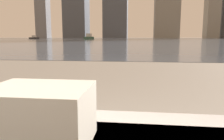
{
  "coord_description": "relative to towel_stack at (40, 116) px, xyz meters",
  "views": [
    {
      "loc": [
        0.19,
        0.23,
        0.78
      ],
      "look_at": [
        -0.05,
        2.19,
        0.47
      ],
      "focal_mm": 35.0,
      "sensor_mm": 36.0,
      "label": 1
    }
  ],
  "objects": [
    {
      "name": "harbor_boat_1",
      "position": [
        -13.09,
        58.4,
        0.01
      ],
      "size": [
        2.01,
        4.42,
        1.6
      ],
      "color": "#335647",
      "rests_on": "harbor_water"
    },
    {
      "name": "harbor_water",
      "position": [
        0.07,
        61.24,
        -0.56
      ],
      "size": [
        180.0,
        110.0,
        0.01
      ],
      "color": "slate",
      "rests_on": "ground_plane"
    },
    {
      "name": "harbor_boat_2",
      "position": [
        -32.57,
        65.98,
        -0.15
      ],
      "size": [
        2.47,
        3.23,
        1.17
      ],
      "color": "#2D2D33",
      "rests_on": "harbor_water"
    },
    {
      "name": "skyline_tower_2",
      "position": [
        -11.8,
        117.24,
        13.63
      ],
      "size": [
        12.48,
        11.4,
        28.4
      ],
      "color": "#4C515B",
      "rests_on": "ground_plane"
    },
    {
      "name": "towel_stack",
      "position": [
        0.0,
        0.0,
        0.0
      ],
      "size": [
        0.27,
        0.21,
        0.16
      ],
      "color": "silver",
      "rests_on": "bathtub"
    },
    {
      "name": "skyline_tower_3",
      "position": [
        14.6,
        117.24,
        11.43
      ],
      "size": [
        12.33,
        10.21,
        23.99
      ],
      "color": "gray",
      "rests_on": "ground_plane"
    },
    {
      "name": "skyline_tower_1",
      "position": [
        -33.11,
        117.24,
        11.57
      ],
      "size": [
        11.8,
        12.7,
        24.27
      ],
      "color": "#4C515B",
      "rests_on": "ground_plane"
    },
    {
      "name": "skyline_tower_0",
      "position": [
        -52.12,
        117.24,
        18.73
      ],
      "size": [
        6.36,
        6.67,
        38.59
      ],
      "color": "slate",
      "rests_on": "ground_plane"
    }
  ]
}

